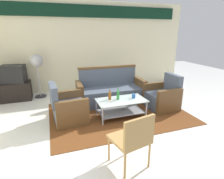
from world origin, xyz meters
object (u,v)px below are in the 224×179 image
Objects in this scene: couch at (110,92)px; wicker_chair at (133,137)px; coffee_table at (121,106)px; pedestal_fan at (37,63)px; armchair_left at (68,109)px; cup at (134,96)px; armchair_right at (162,97)px; tv_stand at (16,91)px; bottle_brown at (110,96)px; bottle_green at (118,95)px; television at (13,74)px.

couch is 2.57m from wicker_chair.
pedestal_fan is at bearing 131.10° from coffee_table.
cup is at bearing 80.11° from armchair_left.
couch is 2.14× the size of armchair_right.
bottle_brown is at bearing -40.68° from tv_stand.
pedestal_fan reaches higher than bottle_green.
tv_stand is at bearing -149.30° from armchair_left.
cup is at bearing 3.77° from coffee_table.
pedestal_fan is (-1.78, 2.04, 0.74)m from coffee_table.
bottle_brown is 2.35× the size of cup.
bottle_brown is 2.89m from tv_stand.
bottle_brown is 0.28× the size of wicker_chair.
bottle_green is at bearing 174.85° from cup.
tv_stand is 0.50m from television.
television is 0.52× the size of pedestal_fan.
pedestal_fan is at bearing 136.11° from cup.
coffee_table is 11.00× the size of cup.
pedestal_fan is (-2.10, 2.02, 0.55)m from cup.
bottle_brown is at bearing 70.37° from wicker_chair.
cup is at bearing -9.54° from bottle_brown.
pedestal_fan is at bearing 131.02° from bottle_green.
bottle_brown reaches higher than coffee_table.
couch is 6.65× the size of bottle_green.
pedestal_fan is at bearing 128.83° from bottle_brown.
tv_stand is 4.08m from wicker_chair.
television is at bearing 61.85° from armchair_right.
bottle_brown is (-1.41, -0.02, 0.21)m from armchair_right.
armchair_left reaches higher than bottle_green.
television reaches higher than cup.
pedestal_fan reaches higher than armchair_left.
television reaches higher than coffee_table.
armchair_right is 3.11× the size of bottle_green.
tv_stand is at bearing 139.32° from bottle_brown.
cup is (0.26, -0.90, 0.14)m from couch.
armchair_left is 2.21m from tv_stand.
armchair_left is 0.95m from bottle_brown.
coffee_table is at bearing 149.75° from television.
bottle_brown reaches higher than tv_stand.
couch is 7.74× the size of bottle_brown.
armchair_right reaches higher than bottle_green.
pedestal_fan reaches higher than wicker_chair.
tv_stand is (-2.73, 1.97, -0.20)m from cup.
couch is at bearing 86.34° from coffee_table.
armchair_left is at bearing 171.45° from coffee_table.
television reaches higher than bottle_brown.
pedestal_fan is at bearing 56.42° from armchair_right.
television is (-2.41, 1.99, 0.49)m from coffee_table.
bottle_green is 3.06m from tv_stand.
cup is at bearing 52.32° from wicker_chair.
armchair_right is 1.19m from coffee_table.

